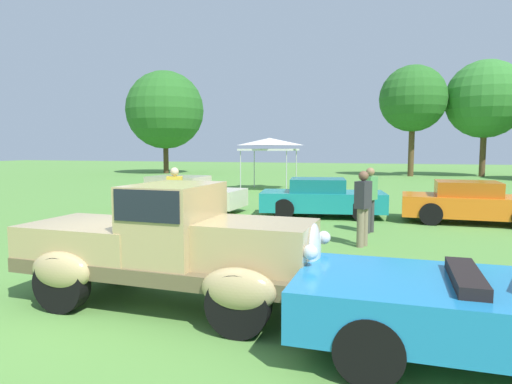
{
  "coord_description": "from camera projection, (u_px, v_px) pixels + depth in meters",
  "views": [
    {
      "loc": [
        3.21,
        -5.41,
        2.19
      ],
      "look_at": [
        0.56,
        3.37,
        1.29
      ],
      "focal_mm": 31.41,
      "sensor_mm": 36.0,
      "label": 1
    }
  ],
  "objects": [
    {
      "name": "treeline_far_left",
      "position": [
        165.0,
        110.0,
        38.17
      ],
      "size": [
        6.59,
        6.59,
        8.71
      ],
      "color": "#47331E",
      "rests_on": "ground_plane"
    },
    {
      "name": "spectator_near_truck",
      "position": [
        370.0,
        198.0,
        11.54
      ],
      "size": [
        0.39,
        0.46,
        1.69
      ],
      "color": "#383838",
      "rests_on": "ground_plane"
    },
    {
      "name": "treeline_mid_left",
      "position": [
        413.0,
        99.0,
        34.28
      ],
      "size": [
        5.07,
        5.07,
        8.49
      ],
      "color": "brown",
      "rests_on": "ground_plane"
    },
    {
      "name": "spectator_by_row",
      "position": [
        175.0,
        197.0,
        11.6
      ],
      "size": [
        0.46,
        0.37,
        1.69
      ],
      "color": "#283351",
      "rests_on": "ground_plane"
    },
    {
      "name": "ground_plane",
      "position": [
        149.0,
        304.0,
        6.3
      ],
      "size": [
        120.0,
        120.0,
        0.0
      ],
      "primitive_type": "plane",
      "color": "#568C3D"
    },
    {
      "name": "canopy_tent_left_field",
      "position": [
        269.0,
        143.0,
        23.27
      ],
      "size": [
        2.65,
        2.65,
        2.71
      ],
      "color": "#B7B7BC",
      "rests_on": "ground_plane"
    },
    {
      "name": "feature_pickup_truck",
      "position": [
        170.0,
        244.0,
        6.22
      ],
      "size": [
        4.35,
        1.91,
        1.7
      ],
      "color": "brown",
      "rests_on": "ground_plane"
    },
    {
      "name": "show_car_cream",
      "position": [
        182.0,
        194.0,
        15.47
      ],
      "size": [
        4.28,
        1.88,
        1.22
      ],
      "color": "beige",
      "rests_on": "ground_plane"
    },
    {
      "name": "show_car_teal",
      "position": [
        321.0,
        198.0,
        14.27
      ],
      "size": [
        4.1,
        2.29,
        1.22
      ],
      "color": "teal",
      "rests_on": "ground_plane"
    },
    {
      "name": "spectator_between_cars",
      "position": [
        363.0,
        206.0,
        9.9
      ],
      "size": [
        0.37,
        0.46,
        1.69
      ],
      "color": "#7F7056",
      "rests_on": "ground_plane"
    },
    {
      "name": "show_car_orange",
      "position": [
        471.0,
        203.0,
        13.04
      ],
      "size": [
        3.94,
        1.79,
        1.22
      ],
      "color": "orange",
      "rests_on": "ground_plane"
    },
    {
      "name": "treeline_center",
      "position": [
        485.0,
        99.0,
        33.85
      ],
      "size": [
        5.87,
        5.87,
        8.81
      ],
      "color": "brown",
      "rests_on": "ground_plane"
    }
  ]
}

